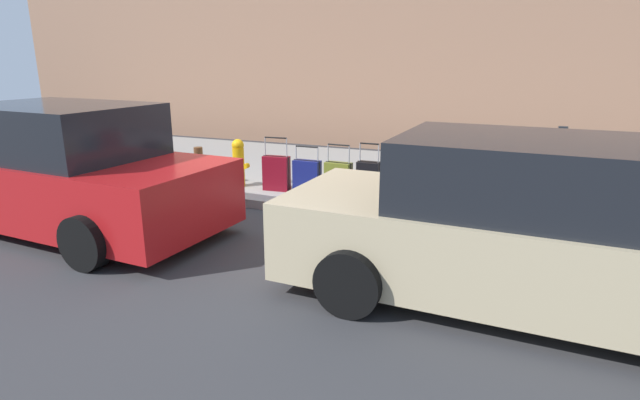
{
  "coord_description": "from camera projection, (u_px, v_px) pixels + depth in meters",
  "views": [
    {
      "loc": [
        -3.81,
        6.69,
        2.31
      ],
      "look_at": [
        -1.25,
        0.62,
        0.46
      ],
      "focal_mm": 28.4,
      "sensor_mm": 36.0,
      "label": 1
    }
  ],
  "objects": [
    {
      "name": "sidewalk_curb",
      "position": [
        323.0,
        173.0,
        10.18
      ],
      "size": [
        18.0,
        5.0,
        0.14
      ],
      "primitive_type": "cube",
      "color": "gray",
      "rests_on": "ground_plane"
    },
    {
      "name": "suitcase_black_3",
      "position": [
        368.0,
        181.0,
        7.99
      ],
      "size": [
        0.37,
        0.2,
        0.91
      ],
      "color": "black",
      "rests_on": "sidewalk_curb"
    },
    {
      "name": "bollard_post",
      "position": [
        199.0,
        166.0,
        8.94
      ],
      "size": [
        0.15,
        0.15,
        0.66
      ],
      "primitive_type": "cylinder",
      "color": "brown",
      "rests_on": "sidewalk_curb"
    },
    {
      "name": "ground_plane",
      "position": [
        262.0,
        210.0,
        7.98
      ],
      "size": [
        40.0,
        40.0,
        0.0
      ],
      "primitive_type": "plane",
      "color": "#333335"
    },
    {
      "name": "parked_car_beige_0",
      "position": [
        531.0,
        230.0,
        4.73
      ],
      "size": [
        4.77,
        2.14,
        1.62
      ],
      "color": "tan",
      "rests_on": "ground_plane"
    },
    {
      "name": "parked_car_red_1",
      "position": [
        63.0,
        172.0,
        6.95
      ],
      "size": [
        4.76,
        2.28,
        1.72
      ],
      "color": "#AD1619",
      "rests_on": "ground_plane"
    },
    {
      "name": "suitcase_red_1",
      "position": [
        438.0,
        183.0,
        7.49
      ],
      "size": [
        0.45,
        0.22,
        1.06
      ],
      "color": "red",
      "rests_on": "sidewalk_curb"
    },
    {
      "name": "suitcase_olive_4",
      "position": [
        338.0,
        179.0,
        8.16
      ],
      "size": [
        0.43,
        0.22,
        0.86
      ],
      "color": "#59601E",
      "rests_on": "sidewalk_curb"
    },
    {
      "name": "suitcase_silver_2",
      "position": [
        402.0,
        186.0,
        7.81
      ],
      "size": [
        0.5,
        0.2,
        0.77
      ],
      "color": "#9EA0A8",
      "rests_on": "sidewalk_curb"
    },
    {
      "name": "suitcase_navy_5",
      "position": [
        307.0,
        177.0,
        8.35
      ],
      "size": [
        0.46,
        0.19,
        0.8
      ],
      "color": "navy",
      "rests_on": "sidewalk_curb"
    },
    {
      "name": "suitcase_maroon_6",
      "position": [
        276.0,
        173.0,
        8.54
      ],
      "size": [
        0.46,
        0.23,
        0.91
      ],
      "color": "maroon",
      "rests_on": "sidewalk_curb"
    },
    {
      "name": "suitcase_teal_0",
      "position": [
        478.0,
        191.0,
        7.35
      ],
      "size": [
        0.5,
        0.28,
        0.9
      ],
      "color": "#0F606B",
      "rests_on": "sidewalk_curb"
    },
    {
      "name": "fire_hydrant",
      "position": [
        239.0,
        162.0,
        8.78
      ],
      "size": [
        0.39,
        0.21,
        0.83
      ],
      "color": "#D89E0C",
      "rests_on": "sidewalk_curb"
    },
    {
      "name": "parking_meter",
      "position": [
        559.0,
        158.0,
        7.01
      ],
      "size": [
        0.12,
        0.09,
        1.27
      ],
      "color": "slate",
      "rests_on": "sidewalk_curb"
    }
  ]
}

